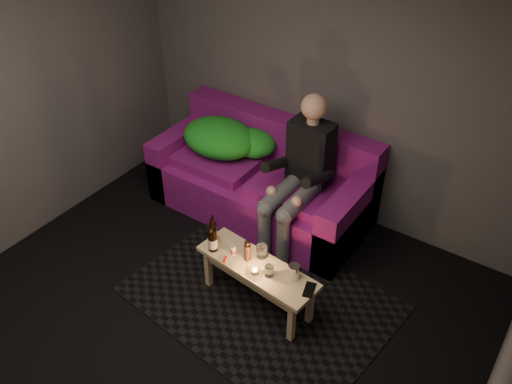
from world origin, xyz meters
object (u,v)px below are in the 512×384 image
(coffee_table, at_px, (257,272))
(beer_bottle_a, at_px, (213,231))
(beer_bottle_b, at_px, (212,239))
(steel_cup, at_px, (294,272))
(person, at_px, (300,173))
(sofa, at_px, (263,182))

(coffee_table, relative_size, beer_bottle_a, 4.16)
(beer_bottle_b, xyz_separation_m, steel_cup, (0.69, 0.10, -0.05))
(coffee_table, distance_m, steel_cup, 0.33)
(person, height_order, coffee_table, person)
(beer_bottle_b, bearing_deg, coffee_table, 7.53)
(sofa, bearing_deg, coffee_table, -58.18)
(sofa, height_order, person, person)
(sofa, relative_size, coffee_table, 1.99)
(person, height_order, beer_bottle_a, person)
(beer_bottle_a, relative_size, steel_cup, 2.10)
(coffee_table, bearing_deg, sofa, 121.82)
(beer_bottle_a, height_order, beer_bottle_b, beer_bottle_b)
(coffee_table, xyz_separation_m, beer_bottle_b, (-0.39, -0.05, 0.19))
(beer_bottle_b, relative_size, steel_cup, 2.56)
(beer_bottle_a, bearing_deg, sofa, 100.99)
(sofa, xyz_separation_m, coffee_table, (0.65, -1.05, 0.02))
(beer_bottle_b, bearing_deg, sofa, 103.30)
(beer_bottle_b, bearing_deg, beer_bottle_a, 124.90)
(person, xyz_separation_m, beer_bottle_a, (-0.30, -0.84, -0.21))
(coffee_table, xyz_separation_m, beer_bottle_a, (-0.46, 0.04, 0.17))
(beer_bottle_b, distance_m, steel_cup, 0.70)
(steel_cup, bearing_deg, sofa, 133.46)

